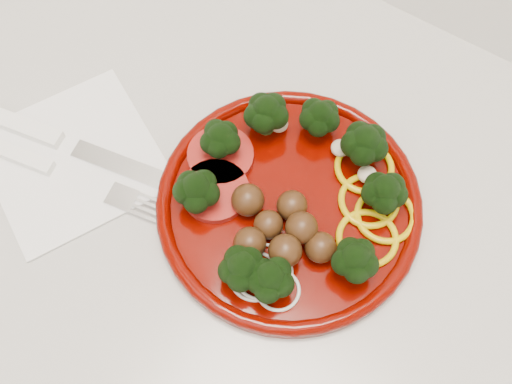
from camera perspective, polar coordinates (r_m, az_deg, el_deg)
The scene contains 5 objects.
counter at distance 1.03m, azimuth -1.20°, elevation -11.78°, with size 2.40×0.60×0.90m.
plate at distance 0.59m, azimuth 3.03°, elevation -0.78°, with size 0.25×0.25×0.06m.
napkin at distance 0.65m, azimuth -15.94°, elevation 2.80°, with size 0.15×0.15×0.00m, color white.
knife at distance 0.66m, azimuth -17.51°, elevation 4.52°, with size 0.23×0.06×0.01m.
fork at distance 0.65m, azimuth -19.05°, elevation 2.49°, with size 0.20×0.05×0.01m.
Camera 1 is at (0.15, 1.51, 1.45)m, focal length 45.00 mm.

